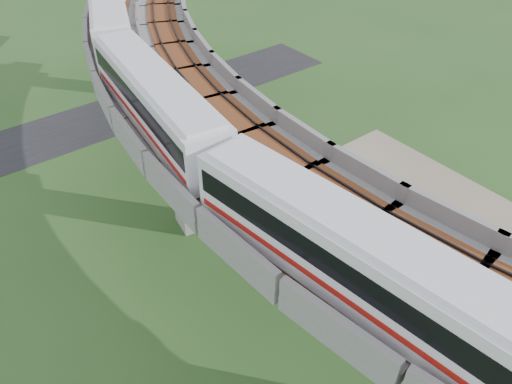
% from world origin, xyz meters
% --- Properties ---
extents(ground, '(160.00, 160.00, 0.00)m').
position_xyz_m(ground, '(0.00, 0.00, 0.00)').
color(ground, '#2D5221').
rests_on(ground, ground).
extents(dirt_lot, '(18.00, 26.00, 0.04)m').
position_xyz_m(dirt_lot, '(14.00, -2.00, 0.02)').
color(dirt_lot, gray).
rests_on(dirt_lot, ground).
extents(asphalt_road, '(60.00, 8.00, 0.03)m').
position_xyz_m(asphalt_road, '(0.00, 30.00, 0.01)').
color(asphalt_road, '#232326').
rests_on(asphalt_road, ground).
extents(viaduct, '(19.58, 73.98, 11.40)m').
position_xyz_m(viaduct, '(3.84, 0.00, 9.05)').
color(viaduct, '#99968E').
rests_on(viaduct, ground).
extents(metro_train, '(19.67, 59.35, 3.64)m').
position_xyz_m(metro_train, '(2.21, 14.81, 12.31)').
color(metro_train, white).
rests_on(metro_train, ground).
extents(fence, '(3.87, 38.73, 1.50)m').
position_xyz_m(fence, '(9.75, 0.00, 0.75)').
color(fence, '#2D382D').
rests_on(fence, ground).
extents(tree_0, '(2.86, 2.86, 3.75)m').
position_xyz_m(tree_0, '(11.61, 21.99, 2.53)').
color(tree_0, '#382314').
rests_on(tree_0, ground).
extents(tree_1, '(2.19, 2.19, 3.24)m').
position_xyz_m(tree_1, '(8.71, 13.95, 2.30)').
color(tree_1, '#382314').
rests_on(tree_1, ground).
extents(tree_2, '(1.88, 1.88, 2.82)m').
position_xyz_m(tree_2, '(6.74, 5.72, 2.02)').
color(tree_2, '#382314').
rests_on(tree_2, ground).
extents(tree_3, '(2.76, 2.76, 3.33)m').
position_xyz_m(tree_3, '(7.26, -1.89, 2.15)').
color(tree_3, '#382314').
rests_on(tree_3, ground).
extents(tree_4, '(2.79, 2.79, 3.27)m').
position_xyz_m(tree_4, '(6.83, -10.64, 2.08)').
color(tree_4, '#382314').
rests_on(tree_4, ground).
extents(car_red, '(4.33, 2.33, 1.35)m').
position_xyz_m(car_red, '(14.09, -6.58, 0.72)').
color(car_red, '#B53010').
rests_on(car_red, dirt_lot).
extents(car_dark, '(4.61, 3.46, 1.24)m').
position_xyz_m(car_dark, '(12.55, 7.37, 0.66)').
color(car_dark, black).
rests_on(car_dark, dirt_lot).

